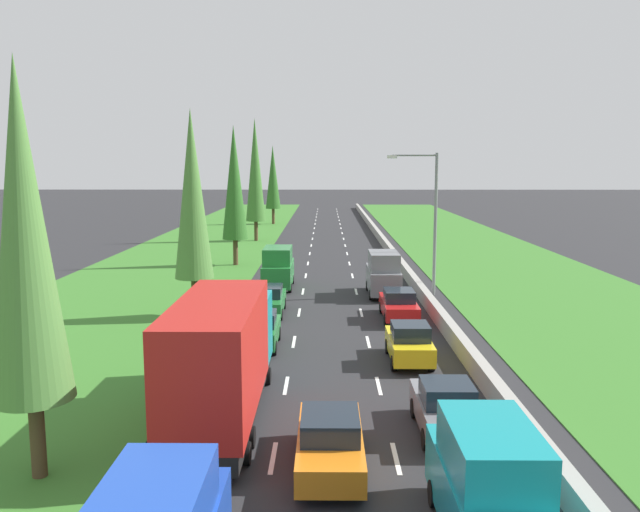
# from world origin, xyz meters

# --- Properties ---
(ground_plane) EXTENTS (300.00, 300.00, 0.00)m
(ground_plane) POSITION_xyz_m (0.00, 60.00, 0.00)
(ground_plane) COLOR #28282B
(ground_plane) RESTS_ON ground
(grass_verge_left) EXTENTS (14.00, 140.00, 0.04)m
(grass_verge_left) POSITION_xyz_m (-12.65, 60.00, 0.02)
(grass_verge_left) COLOR #387528
(grass_verge_left) RESTS_ON ground
(grass_verge_right) EXTENTS (14.00, 140.00, 0.04)m
(grass_verge_right) POSITION_xyz_m (14.35, 60.00, 0.02)
(grass_verge_right) COLOR #387528
(grass_verge_right) RESTS_ON ground
(median_barrier) EXTENTS (0.44, 120.00, 0.85)m
(median_barrier) POSITION_xyz_m (5.70, 60.00, 0.42)
(median_barrier) COLOR #9E9B93
(median_barrier) RESTS_ON ground
(lane_markings) EXTENTS (3.64, 116.00, 0.01)m
(lane_markings) POSITION_xyz_m (0.00, 60.00, 0.01)
(lane_markings) COLOR white
(lane_markings) RESTS_ON ground
(teal_van_right_lane) EXTENTS (1.96, 4.90, 2.82)m
(teal_van_right_lane) POSITION_xyz_m (3.26, 10.85, 1.40)
(teal_van_right_lane) COLOR teal
(teal_van_right_lane) RESTS_ON ground
(red_box_truck_left_lane) EXTENTS (2.46, 9.40, 4.18)m
(red_box_truck_left_lane) POSITION_xyz_m (-3.57, 17.67, 2.18)
(red_box_truck_left_lane) COLOR black
(red_box_truck_left_lane) RESTS_ON ground
(grey_hatchback_right_lane) EXTENTS (1.74, 3.90, 1.72)m
(grey_hatchback_right_lane) POSITION_xyz_m (3.44, 16.71, 0.84)
(grey_hatchback_right_lane) COLOR slate
(grey_hatchback_right_lane) RESTS_ON ground
(green_hatchback_left_lane) EXTENTS (1.74, 3.90, 1.72)m
(green_hatchback_left_lane) POSITION_xyz_m (-3.27, 26.05, 0.84)
(green_hatchback_left_lane) COLOR #237A33
(green_hatchback_left_lane) RESTS_ON ground
(green_sedan_left_lane) EXTENTS (1.82, 4.50, 1.64)m
(green_sedan_left_lane) POSITION_xyz_m (-3.47, 32.55, 0.81)
(green_sedan_left_lane) COLOR #237A33
(green_sedan_left_lane) RESTS_ON ground
(yellow_hatchback_right_lane) EXTENTS (1.74, 3.90, 1.72)m
(yellow_hatchback_right_lane) POSITION_xyz_m (3.27, 23.93, 0.84)
(yellow_hatchback_right_lane) COLOR yellow
(yellow_hatchback_right_lane) RESTS_ON ground
(red_sedan_right_lane) EXTENTS (1.82, 4.50, 1.64)m
(red_sedan_right_lane) POSITION_xyz_m (3.68, 31.49, 0.81)
(red_sedan_right_lane) COLOR red
(red_sedan_right_lane) RESTS_ON ground
(green_van_left_lane) EXTENTS (1.96, 4.90, 2.82)m
(green_van_left_lane) POSITION_xyz_m (-3.46, 40.11, 1.40)
(green_van_left_lane) COLOR #237A33
(green_van_left_lane) RESTS_ON ground
(grey_van_right_lane) EXTENTS (1.96, 4.90, 2.82)m
(grey_van_right_lane) POSITION_xyz_m (3.41, 37.82, 1.40)
(grey_van_right_lane) COLOR slate
(grey_van_right_lane) RESTS_ON ground
(orange_sedan_centre_lane) EXTENTS (1.82, 4.50, 1.64)m
(orange_sedan_centre_lane) POSITION_xyz_m (-0.13, 14.33, 0.81)
(orange_sedan_centre_lane) COLOR orange
(orange_sedan_centre_lane) RESTS_ON ground
(poplar_tree_nearest) EXTENTS (2.08, 2.08, 11.00)m
(poplar_tree_nearest) POSITION_xyz_m (-7.89, 13.81, 6.55)
(poplar_tree_nearest) COLOR #4C3823
(poplar_tree_nearest) RESTS_ON ground
(poplar_tree_second) EXTENTS (2.08, 2.08, 11.23)m
(poplar_tree_second) POSITION_xyz_m (-7.36, 31.82, 6.67)
(poplar_tree_second) COLOR #4C3823
(poplar_tree_second) RESTS_ON ground
(poplar_tree_third) EXTENTS (2.09, 2.09, 11.46)m
(poplar_tree_third) POSITION_xyz_m (-7.71, 49.99, 6.78)
(poplar_tree_third) COLOR #4C3823
(poplar_tree_third) RESTS_ON ground
(poplar_tree_fourth) EXTENTS (2.13, 2.13, 13.21)m
(poplar_tree_fourth) POSITION_xyz_m (-7.85, 66.93, 7.66)
(poplar_tree_fourth) COLOR #4C3823
(poplar_tree_fourth) RESTS_ON ground
(poplar_tree_fifth) EXTENTS (2.07, 2.07, 10.89)m
(poplar_tree_fifth) POSITION_xyz_m (-7.58, 86.72, 6.49)
(poplar_tree_fifth) COLOR #4C3823
(poplar_tree_fifth) RESTS_ON ground
(street_light_mast) EXTENTS (3.20, 0.28, 9.00)m
(street_light_mast) POSITION_xyz_m (6.33, 38.12, 5.23)
(street_light_mast) COLOR gray
(street_light_mast) RESTS_ON ground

